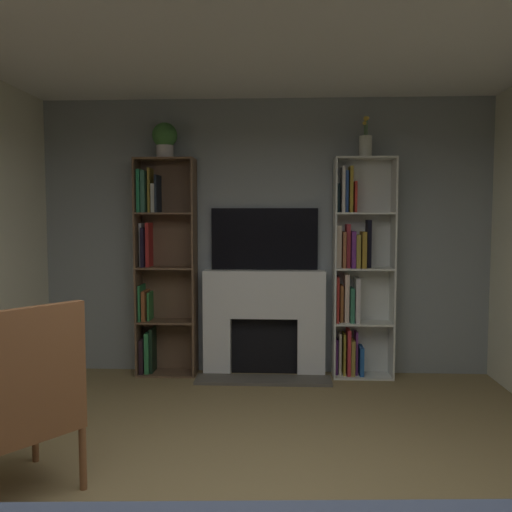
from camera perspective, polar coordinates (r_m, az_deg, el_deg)
wall_back_accent at (r=5.60m, az=0.93°, el=2.02°), size 4.74×0.06×2.84m
fireplace at (r=5.56m, az=0.88°, el=-6.81°), size 1.35×0.51×1.08m
tv at (r=5.54m, az=0.91°, el=1.82°), size 1.09×0.06×0.63m
bookshelf_left at (r=5.62m, az=-10.18°, el=-1.13°), size 0.60×0.30×2.22m
bookshelf_right at (r=5.54m, az=10.59°, el=-1.76°), size 0.60×0.29×2.22m
potted_plant at (r=5.60m, az=-9.68°, el=12.22°), size 0.25×0.25×0.36m
vase_with_flowers at (r=5.52m, az=11.56°, el=11.52°), size 0.13×0.13×0.41m
armchair at (r=3.49m, az=-23.47°, el=-14.22°), size 0.83×0.82×1.14m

